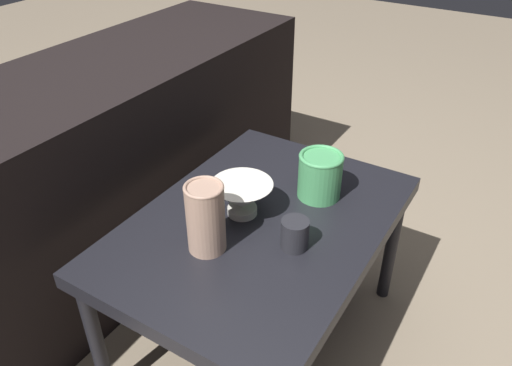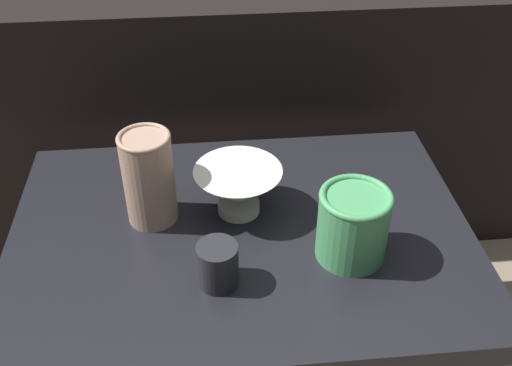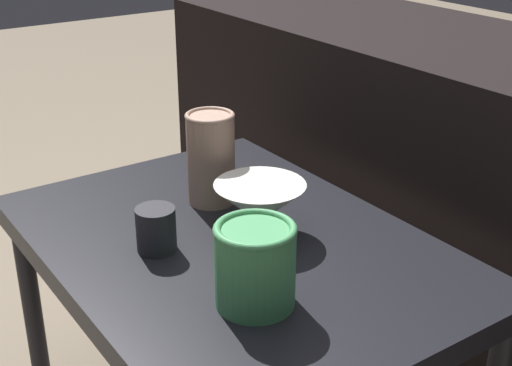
{
  "view_description": "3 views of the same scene",
  "coord_description": "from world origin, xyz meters",
  "px_view_note": "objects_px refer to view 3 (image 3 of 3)",
  "views": [
    {
      "loc": [
        -0.82,
        -0.49,
        1.17
      ],
      "look_at": [
        0.03,
        0.03,
        0.51
      ],
      "focal_mm": 35.0,
      "sensor_mm": 36.0,
      "label": 1
    },
    {
      "loc": [
        -0.05,
        -0.76,
        1.1
      ],
      "look_at": [
        0.03,
        0.06,
        0.48
      ],
      "focal_mm": 42.0,
      "sensor_mm": 36.0,
      "label": 2
    },
    {
      "loc": [
        0.86,
        -0.55,
        0.99
      ],
      "look_at": [
        -0.02,
        0.06,
        0.51
      ],
      "focal_mm": 50.0,
      "sensor_mm": 36.0,
      "label": 3
    }
  ],
  "objects_px": {
    "bowl": "(261,206)",
    "vase_textured_left": "(211,157)",
    "vase_colorful_right": "(255,264)",
    "cup": "(156,229)"
  },
  "relations": [
    {
      "from": "vase_colorful_right",
      "to": "cup",
      "type": "distance_m",
      "value": 0.22
    },
    {
      "from": "bowl",
      "to": "vase_textured_left",
      "type": "xyz_separation_m",
      "value": [
        -0.15,
        -0.0,
        0.04
      ]
    },
    {
      "from": "vase_textured_left",
      "to": "bowl",
      "type": "bearing_deg",
      "value": 1.0
    },
    {
      "from": "bowl",
      "to": "cup",
      "type": "relative_size",
      "value": 2.11
    },
    {
      "from": "bowl",
      "to": "cup",
      "type": "distance_m",
      "value": 0.18
    },
    {
      "from": "vase_textured_left",
      "to": "vase_colorful_right",
      "type": "bearing_deg",
      "value": -21.21
    },
    {
      "from": "bowl",
      "to": "vase_colorful_right",
      "type": "xyz_separation_m",
      "value": [
        0.17,
        -0.13,
        0.01
      ]
    },
    {
      "from": "cup",
      "to": "vase_colorful_right",
      "type": "bearing_deg",
      "value": 11.05
    },
    {
      "from": "bowl",
      "to": "vase_colorful_right",
      "type": "height_order",
      "value": "vase_colorful_right"
    },
    {
      "from": "bowl",
      "to": "vase_colorful_right",
      "type": "relative_size",
      "value": 1.25
    }
  ]
}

